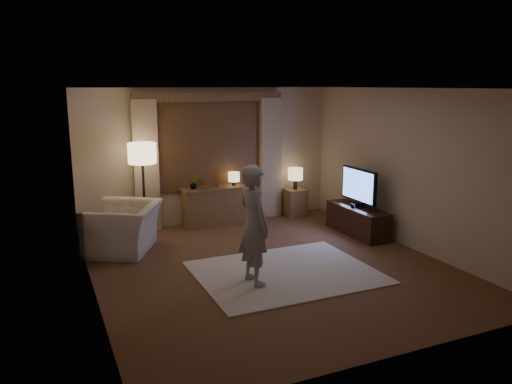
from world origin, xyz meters
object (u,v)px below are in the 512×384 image
sideboard (215,207)px  person (254,225)px  armchair (123,228)px  tv_stand (357,221)px  side_table (295,203)px

sideboard → person: size_ratio=0.74×
sideboard → armchair: bearing=-154.4°
tv_stand → sideboard: bearing=143.0°
sideboard → armchair: 2.07m
sideboard → tv_stand: sideboard is taller
armchair → side_table: armchair is taller
sideboard → tv_stand: size_ratio=0.86×
armchair → side_table: 3.68m
side_table → tv_stand: bearing=-74.6°
side_table → person: (-2.20, -2.94, 0.55)m
armchair → person: (1.39, -2.09, 0.44)m
side_table → armchair: bearing=-166.7°
sideboard → tv_stand: 2.69m
armchair → tv_stand: 4.08m
side_table → tv_stand: (0.43, -1.57, -0.03)m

